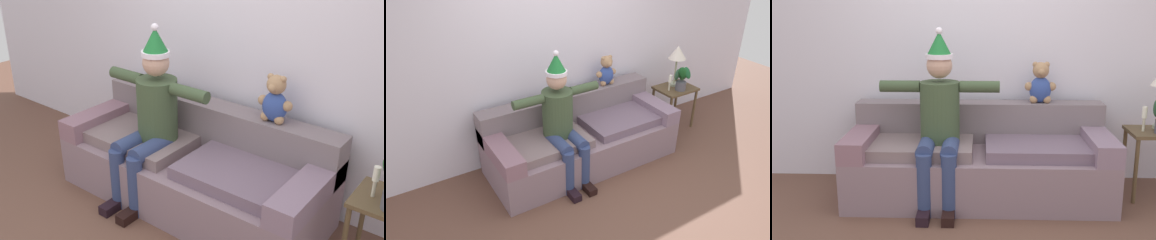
# 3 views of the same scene
# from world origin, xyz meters

# --- Properties ---
(back_wall) EXTENTS (7.00, 0.10, 2.70)m
(back_wall) POSITION_xyz_m (0.00, 1.55, 1.35)
(back_wall) COLOR silver
(back_wall) RESTS_ON ground_plane
(couch) EXTENTS (2.29, 0.91, 0.81)m
(couch) POSITION_xyz_m (0.00, 1.02, 0.32)
(couch) COLOR gray
(couch) RESTS_ON ground_plane
(person_seated) EXTENTS (1.02, 0.77, 1.51)m
(person_seated) POSITION_xyz_m (-0.34, 0.85, 0.76)
(person_seated) COLOR #3C4E32
(person_seated) RESTS_ON ground_plane
(teddy_bear) EXTENTS (0.29, 0.17, 0.38)m
(teddy_bear) POSITION_xyz_m (0.56, 1.30, 0.98)
(teddy_bear) COLOR #324A97
(teddy_bear) RESTS_ON couch
(candle_tall) EXTENTS (0.04, 0.04, 0.22)m
(candle_tall) POSITION_xyz_m (1.44, 1.04, 0.75)
(candle_tall) COLOR beige
(candle_tall) RESTS_ON side_table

